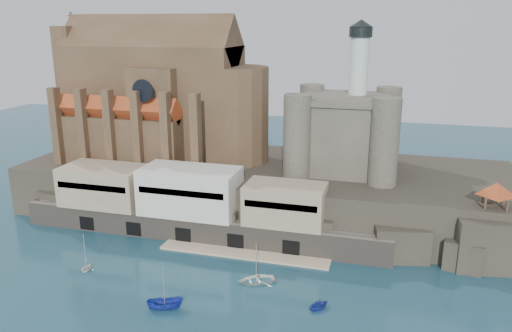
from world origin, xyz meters
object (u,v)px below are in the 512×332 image
Objects in this scene: church at (161,101)px; pavilion at (496,191)px; castle_keep at (345,129)px; boat_2 at (165,309)px.

church reaches higher than pavilion.
church is at bearing 178.89° from castle_keep.
castle_keep is (40.21, -0.78, -3.81)m from church.
church reaches higher than castle_keep.
church is 52.70m from boat_2.
pavilion is at bearing -78.23° from boat_2.
boat_2 is at bearing -114.91° from castle_keep.
castle_keep is at bearing -44.09° from boat_2.
castle_keep reaches higher than pavilion.
boat_2 is (-45.63, -27.36, -12.73)m from pavilion.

